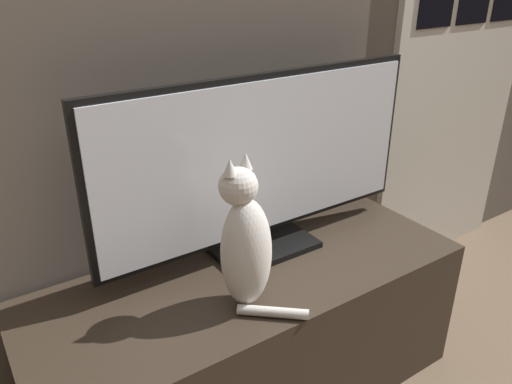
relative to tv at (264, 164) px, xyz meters
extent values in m
cube|color=#33281E|center=(-0.11, -0.10, -0.54)|extent=(1.36, 0.53, 0.48)
cube|color=black|center=(0.00, 0.00, -0.29)|extent=(0.34, 0.20, 0.02)
cylinder|color=black|center=(0.00, 0.00, -0.25)|extent=(0.04, 0.04, 0.07)
cube|color=black|center=(0.00, 0.00, 0.02)|extent=(1.11, 0.02, 0.51)
cube|color=white|center=(0.00, -0.01, 0.02)|extent=(1.07, 0.01, 0.47)
ellipsoid|color=silver|center=(-0.20, -0.21, -0.14)|extent=(0.17, 0.16, 0.32)
ellipsoid|color=olive|center=(-0.21, -0.16, -0.16)|extent=(0.09, 0.06, 0.18)
sphere|color=silver|center=(-0.21, -0.19, 0.05)|extent=(0.13, 0.13, 0.10)
cone|color=silver|center=(-0.23, -0.19, 0.11)|extent=(0.04, 0.04, 0.04)
cone|color=silver|center=(-0.18, -0.18, 0.11)|extent=(0.04, 0.04, 0.04)
cylinder|color=silver|center=(-0.18, -0.30, -0.29)|extent=(0.16, 0.15, 0.03)
cube|color=silver|center=(1.16, 0.17, 0.24)|extent=(0.84, 0.03, 2.05)
camera|label=1|loc=(-0.81, -1.17, 0.56)|focal=35.00mm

